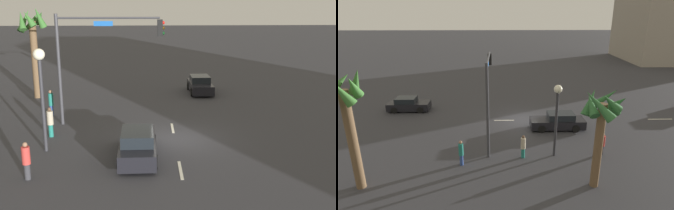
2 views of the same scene
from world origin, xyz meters
TOP-DOWN VIEW (x-y plane):
  - ground_plane at (0.00, 0.00)m, footprint 220.00×220.00m
  - lane_stripe_1 at (-12.63, 0.00)m, footprint 2.25×0.14m
  - lane_stripe_2 at (-4.24, 0.00)m, footprint 2.04×0.14m
  - lane_stripe_3 at (1.94, 0.00)m, footprint 1.85×0.14m
  - car_1 at (-2.65, 1.93)m, footprint 4.60×1.84m
  - car_2 at (11.50, -2.82)m, footprint 4.10×1.89m
  - traffic_signal at (3.11, 4.55)m, footprint 0.32×6.36m
  - streetlamp at (-1.51, 6.55)m, footprint 0.56×0.56m
  - pedestrian_0 at (4.83, 7.71)m, footprint 0.42×0.42m
  - pedestrian_1 at (0.70, 6.80)m, footprint 0.35×0.35m
  - pedestrian_2 at (-4.87, 6.50)m, footprint 0.35×0.35m
  - palm_tree_0 at (10.39, 10.09)m, footprint 2.32×2.56m
  - palm_tree_1 at (-3.21, 10.10)m, footprint 2.69×2.87m

SIDE VIEW (x-z plane):
  - ground_plane at x=0.00m, z-range 0.00..0.00m
  - lane_stripe_1 at x=-12.63m, z-range 0.00..0.01m
  - lane_stripe_2 at x=-4.24m, z-range 0.00..0.01m
  - lane_stripe_3 at x=1.94m, z-range 0.00..0.01m
  - car_2 at x=11.50m, z-range -0.05..1.33m
  - car_1 at x=-2.65m, z-range -0.06..1.37m
  - pedestrian_2 at x=-4.87m, z-range 0.04..1.68m
  - pedestrian_1 at x=0.70m, z-range 0.04..1.72m
  - pedestrian_0 at x=4.83m, z-range 0.06..1.82m
  - streetlamp at x=-1.51m, z-range 1.11..6.24m
  - palm_tree_1 at x=-3.21m, z-range 1.37..7.42m
  - traffic_signal at x=3.11m, z-range 1.23..7.84m
  - palm_tree_0 at x=10.39m, z-range 1.38..8.34m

